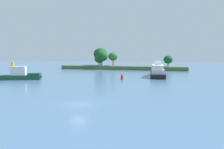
# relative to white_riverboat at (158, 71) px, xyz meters

# --- Properties ---
(ground_plane) EXTENTS (400.00, 400.00, 0.00)m
(ground_plane) POSITION_rel_white_riverboat_xyz_m (-6.71, -47.93, -1.73)
(ground_plane) COLOR #476B8E
(treeline_island) EXTENTS (61.20, 11.06, 10.61)m
(treeline_island) POSITION_rel_white_riverboat_xyz_m (-23.44, 33.94, 1.47)
(treeline_island) COLOR #4C6038
(treeline_island) RESTS_ON ground
(white_riverboat) EXTENTS (6.75, 18.75, 6.45)m
(white_riverboat) POSITION_rel_white_riverboat_xyz_m (0.00, 0.00, 0.00)
(white_riverboat) COLOR black
(white_riverboat) RESTS_ON ground
(tugboat) EXTENTS (12.35, 8.17, 5.09)m
(tugboat) POSITION_rel_white_riverboat_xyz_m (-37.46, -20.72, -0.43)
(tugboat) COLOR #19472D
(tugboat) RESTS_ON ground
(channel_buoy_red) EXTENTS (0.70, 0.70, 1.90)m
(channel_buoy_red) POSITION_rel_white_riverboat_xyz_m (-9.00, -12.48, -0.92)
(channel_buoy_red) COLOR red
(channel_buoy_red) RESTS_ON ground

